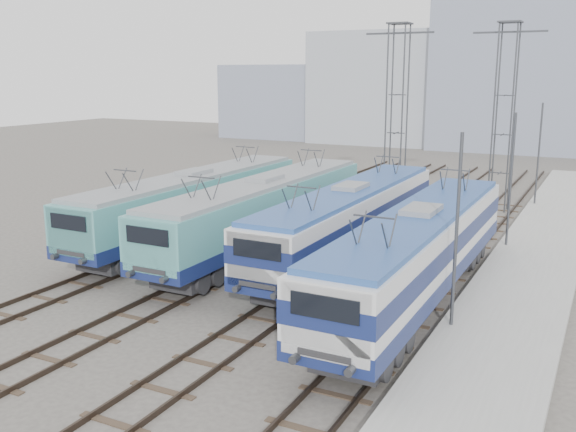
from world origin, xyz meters
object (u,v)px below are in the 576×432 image
Objects in this scene: mast_front at (456,236)px; mast_mid at (511,183)px; locomotive_far_right at (418,248)px; catenary_tower_east at (504,109)px; locomotive_center_right at (349,217)px; mast_rear at (538,156)px; locomotive_center_left at (263,209)px; catenary_tower_west at (397,108)px; locomotive_far_left at (192,201)px.

mast_front is 1.00× the size of mast_mid.
locomotive_far_right is 10.16m from mast_mid.
mast_mid is at bearing 79.44° from locomotive_far_right.
locomotive_far_right is 20.39m from catenary_tower_east.
locomotive_center_right is 2.53× the size of mast_front.
locomotive_center_right is 2.53× the size of mast_rear.
mast_mid is at bearing 29.35° from locomotive_center_left.
mast_mid is 12.00m from mast_rear.
mast_mid reaches higher than locomotive_center_right.
mast_mid is at bearing -42.93° from catenary_tower_west.
locomotive_far_left is 2.55× the size of mast_mid.
mast_mid reaches higher than locomotive_far_right.
locomotive_center_right is at bearing 3.30° from locomotive_center_left.
catenary_tower_east reaches higher than locomotive_center_right.
locomotive_center_right is at bearing -105.02° from catenary_tower_east.
locomotive_center_right is (4.50, 0.26, 0.00)m from locomotive_center_left.
catenary_tower_east is at bearing 49.98° from locomotive_far_left.
mast_mid is (0.00, 12.00, 0.00)m from mast_front.
catenary_tower_east reaches higher than locomotive_far_right.
mast_front reaches higher than locomotive_far_right.
mast_rear is at bearing 70.41° from locomotive_center_right.
locomotive_far_right is at bearing -94.82° from mast_rear.
locomotive_far_left is at bearing 175.95° from locomotive_center_left.
mast_front is (8.60, -20.00, -3.14)m from catenary_tower_west.
locomotive_far_left is 16.45m from mast_mid.
catenary_tower_east is 1.71× the size of mast_front.
locomotive_far_right is 22.03m from mast_rear.
locomotive_center_left is 12.51m from mast_mid.
catenary_tower_east is 10.69m from mast_mid.
catenary_tower_east is at bearing 74.98° from locomotive_center_right.
mast_rear is (1.85, 21.92, 1.19)m from locomotive_far_right.
locomotive_center_left reaches higher than locomotive_center_right.
mast_mid is at bearing 20.64° from locomotive_far_left.
catenary_tower_east is 1.71× the size of mast_rear.
locomotive_center_left is at bearing -176.70° from locomotive_center_right.
locomotive_center_left is at bearing -99.07° from catenary_tower_west.
mast_rear is at bearing 90.00° from mast_mid.
locomotive_far_right reaches higher than locomotive_far_left.
mast_front is at bearing -90.00° from mast_mid.
locomotive_far_left is 14.12m from locomotive_far_right.
locomotive_center_right is 1.47× the size of catenary_tower_east.
mast_front is 12.00m from mast_mid.
mast_front is (2.10, -22.00, -3.14)m from catenary_tower_east.
catenary_tower_west is 1.00× the size of catenary_tower_east.
catenary_tower_east reaches higher than mast_mid.
mast_mid is (2.10, -10.00, -3.14)m from catenary_tower_east.
locomotive_far_left is 1.49× the size of catenary_tower_east.
catenary_tower_east is 1.71× the size of mast_mid.
locomotive_center_right is 1.47× the size of catenary_tower_west.
catenary_tower_west is at bearing -155.06° from mast_rear.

